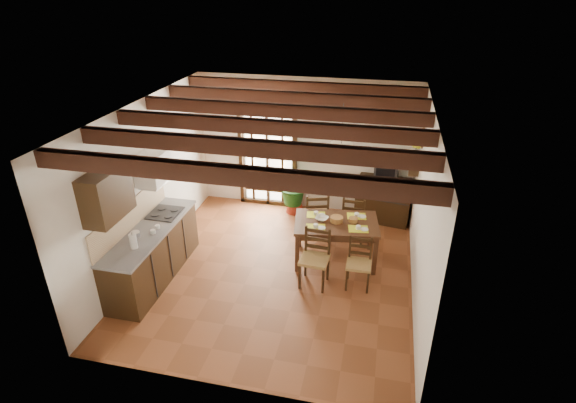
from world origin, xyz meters
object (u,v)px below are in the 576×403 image
(chair_far_left, at_px, (316,224))
(potted_plant, at_px, (295,188))
(chair_near_left, at_px, (314,268))
(sideboard, at_px, (384,200))
(chair_far_right, at_px, (353,226))
(chair_near_right, at_px, (358,272))
(crt_tv, at_px, (387,171))
(pendant_lamp, at_px, (341,148))
(kitchen_counter, at_px, (153,253))
(dining_table, at_px, (336,227))

(chair_far_left, height_order, potted_plant, potted_plant)
(chair_near_left, distance_m, sideboard, 2.64)
(chair_far_right, relative_size, sideboard, 0.87)
(chair_far_left, bearing_deg, chair_near_right, 109.01)
(chair_far_left, bearing_deg, crt_tv, -156.48)
(pendant_lamp, bearing_deg, chair_far_left, 128.92)
(kitchen_counter, height_order, dining_table, kitchen_counter)
(chair_far_right, bearing_deg, dining_table, 74.33)
(chair_far_right, height_order, pendant_lamp, pendant_lamp)
(kitchen_counter, height_order, chair_near_right, kitchen_counter)
(chair_far_left, xyz_separation_m, potted_plant, (-0.61, 0.96, 0.26))
(chair_near_right, relative_size, crt_tv, 1.73)
(chair_near_right, bearing_deg, chair_far_right, 98.31)
(kitchen_counter, distance_m, dining_table, 3.10)
(kitchen_counter, xyz_separation_m, pendant_lamp, (2.87, 1.26, 1.60))
(dining_table, relative_size, potted_plant, 0.69)
(dining_table, height_order, chair_near_left, chair_near_left)
(kitchen_counter, xyz_separation_m, chair_near_left, (2.63, 0.39, -0.17))
(dining_table, relative_size, chair_far_left, 1.57)
(chair_near_right, distance_m, chair_far_right, 1.45)
(crt_tv, distance_m, pendant_lamp, 1.99)
(dining_table, bearing_deg, chair_far_right, 64.11)
(chair_near_left, height_order, chair_near_right, chair_near_left)
(chair_far_left, bearing_deg, dining_table, 108.92)
(crt_tv, height_order, potted_plant, potted_plant)
(chair_near_left, xyz_separation_m, crt_tv, (1.01, 2.43, 0.81))
(kitchen_counter, distance_m, chair_far_left, 3.03)
(kitchen_counter, bearing_deg, chair_far_right, 31.79)
(kitchen_counter, xyz_separation_m, chair_far_left, (2.42, 1.82, -0.17))
(crt_tv, relative_size, pendant_lamp, 0.58)
(chair_near_right, bearing_deg, potted_plant, 123.29)
(sideboard, bearing_deg, potted_plant, -169.86)
(chair_far_left, xyz_separation_m, crt_tv, (1.23, 0.99, 0.80))
(chair_near_left, bearing_deg, kitchen_counter, -167.29)
(chair_near_right, xyz_separation_m, sideboard, (0.31, 2.33, 0.19))
(kitchen_counter, distance_m, chair_near_left, 2.67)
(chair_near_left, distance_m, pendant_lamp, 1.99)
(sideboard, bearing_deg, dining_table, -105.90)
(chair_near_left, height_order, chair_far_right, chair_near_left)
(dining_table, bearing_deg, chair_near_right, -63.86)
(crt_tv, height_order, pendant_lamp, pendant_lamp)
(chair_near_right, relative_size, pendant_lamp, 1.01)
(dining_table, height_order, pendant_lamp, pendant_lamp)
(kitchen_counter, xyz_separation_m, chair_near_right, (3.33, 0.49, -0.21))
(chair_near_right, distance_m, sideboard, 2.36)
(chair_far_left, height_order, crt_tv, crt_tv)
(chair_near_right, xyz_separation_m, potted_plant, (-1.53, 2.29, 0.30))
(kitchen_counter, xyz_separation_m, potted_plant, (1.81, 2.79, 0.10))
(crt_tv, bearing_deg, kitchen_counter, -135.76)
(chair_near_right, bearing_deg, chair_far_left, 124.18)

